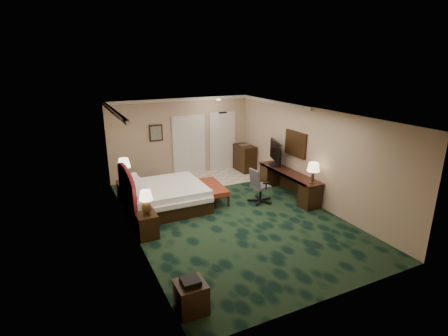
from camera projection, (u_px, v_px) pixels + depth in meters
name	position (u px, v px, depth m)	size (l,w,h in m)	color
floor	(230.00, 215.00, 9.24)	(5.00, 7.50, 0.00)	black
ceiling	(231.00, 113.00, 8.43)	(5.00, 7.50, 0.00)	white
wall_back	(182.00, 138.00, 12.05)	(5.00, 0.00, 2.70)	#B8A191
wall_front	(336.00, 228.00, 5.61)	(5.00, 0.00, 2.70)	#B8A191
wall_left	(131.00, 181.00, 7.80)	(0.00, 7.50, 2.70)	#B8A191
wall_right	(309.00, 155.00, 9.87)	(0.00, 7.50, 2.70)	#B8A191
crown_molding	(231.00, 115.00, 8.44)	(5.00, 7.50, 0.10)	silver
tile_patch	(216.00, 178.00, 12.10)	(3.20, 1.70, 0.01)	beige
headboard	(127.00, 193.00, 8.87)	(0.12, 2.00, 1.40)	#4A1017
entry_door	(222.00, 142.00, 12.76)	(1.02, 0.06, 2.18)	silver
closet_doors	(189.00, 145.00, 12.21)	(1.20, 0.06, 2.10)	white
wall_art	(156.00, 133.00, 11.57)	(0.45, 0.06, 0.55)	#506B59
wall_mirror	(296.00, 144.00, 10.31)	(0.05, 0.95, 0.75)	white
bed	(166.00, 197.00, 9.62)	(2.05, 1.90, 0.65)	white
nightstand_near	(147.00, 225.00, 8.05)	(0.45, 0.52, 0.56)	black
nightstand_far	(126.00, 191.00, 10.21)	(0.43, 0.49, 0.54)	black
lamp_near	(146.00, 203.00, 7.85)	(0.31, 0.31, 0.59)	black
lamp_far	(124.00, 170.00, 10.07)	(0.37, 0.37, 0.69)	black
bed_bench	(213.00, 192.00, 10.16)	(0.48, 1.40, 0.47)	maroon
side_table	(191.00, 297.00, 5.67)	(0.48, 0.48, 0.52)	black
desk	(288.00, 184.00, 10.49)	(0.55, 2.53, 0.73)	black
tv	(276.00, 153.00, 10.90)	(0.09, 1.02, 0.79)	black
desk_lamp	(313.00, 173.00, 9.36)	(0.34, 0.34, 0.59)	black
desk_chair	(261.00, 185.00, 9.95)	(0.59, 0.56, 1.02)	#42434A
minibar	(244.00, 158.00, 12.76)	(0.50, 0.91, 0.96)	black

